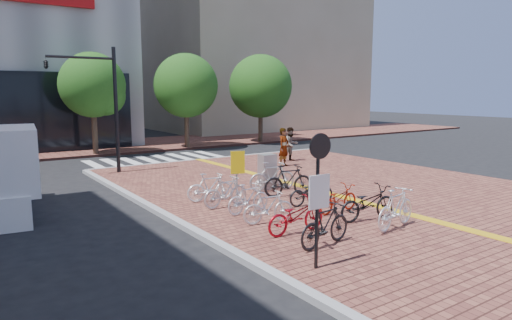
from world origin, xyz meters
TOP-DOWN VIEW (x-y plane):
  - ground at (0.00, 0.00)m, footprint 120.00×120.00m
  - kerb_west at (-4.00, -5.00)m, footprint 0.25×34.00m
  - kerb_north at (3.00, 12.00)m, footprint 14.00×0.25m
  - far_sidewalk at (0.00, 21.00)m, footprint 70.00×8.00m
  - building_beige at (18.00, 32.00)m, footprint 20.00×18.00m
  - crosswalk at (0.50, 14.00)m, footprint 7.50×4.00m
  - street_trees at (5.04, 17.45)m, footprint 16.20×4.60m
  - bike_0 at (-2.05, -2.41)m, footprint 1.80×0.75m
  - bike_1 at (-1.99, -1.24)m, footprint 1.79×0.63m
  - bike_2 at (-2.05, -0.10)m, footprint 1.59×0.67m
  - bike_3 at (-1.92, 1.10)m, footprint 1.57×0.56m
  - bike_4 at (-2.09, 2.15)m, footprint 1.69×0.61m
  - bike_5 at (-2.13, 3.11)m, footprint 1.66×0.72m
  - bike_6 at (0.50, -2.43)m, footprint 1.91×0.87m
  - bike_7 at (0.50, -1.45)m, footprint 2.00×0.91m
  - bike_8 at (0.40, -0.34)m, footprint 1.65×0.68m
  - bike_9 at (0.33, 0.79)m, footprint 1.73×0.76m
  - bike_10 at (0.51, 2.22)m, footprint 1.93×0.88m
  - bike_11 at (0.55, 3.23)m, footprint 1.89×0.88m
  - pedestrian_a at (4.43, 7.53)m, footprint 0.80×0.65m
  - pedestrian_b at (5.76, 8.63)m, footprint 0.89×0.71m
  - utility_box at (0.61, 3.63)m, footprint 0.62×0.46m
  - yellow_sign at (-1.49, 2.43)m, footprint 0.46×0.20m
  - notice_sign at (-3.15, -3.35)m, footprint 0.53×0.13m
  - traffic_light_pole at (-4.17, 10.48)m, footprint 3.02×1.16m

SIDE VIEW (x-z plane):
  - ground at x=0.00m, z-range 0.00..0.00m
  - crosswalk at x=0.50m, z-range 0.00..0.01m
  - far_sidewalk at x=0.00m, z-range 0.00..0.15m
  - kerb_west at x=-4.00m, z-range 0.00..0.15m
  - kerb_north at x=3.00m, z-range 0.00..0.15m
  - bike_8 at x=0.40m, z-range 0.15..1.00m
  - bike_9 at x=0.33m, z-range 0.15..1.03m
  - bike_3 at x=-1.92m, z-range 0.15..1.08m
  - bike_2 at x=-2.05m, z-range 0.15..1.08m
  - bike_1 at x=-1.99m, z-range 0.15..1.09m
  - bike_5 at x=-2.13m, z-range 0.15..1.12m
  - bike_4 at x=-2.09m, z-range 0.15..1.15m
  - bike_7 at x=0.50m, z-range 0.15..1.16m
  - bike_0 at x=-2.05m, z-range 0.15..1.20m
  - bike_11 at x=0.55m, z-range 0.15..1.25m
  - bike_6 at x=0.50m, z-range 0.15..1.26m
  - bike_10 at x=0.51m, z-range 0.15..1.27m
  - utility_box at x=0.61m, z-range 0.15..1.48m
  - pedestrian_b at x=5.76m, z-range 0.15..1.94m
  - pedestrian_a at x=4.43m, z-range 0.15..2.04m
  - yellow_sign at x=-1.49m, z-range 0.48..2.21m
  - notice_sign at x=-3.15m, z-range 0.52..3.36m
  - traffic_light_pole at x=-4.17m, z-range 1.22..6.84m
  - street_trees at x=5.04m, z-range 0.92..7.27m
  - building_beige at x=18.00m, z-range 0.00..18.00m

